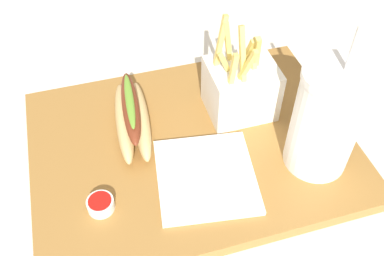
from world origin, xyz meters
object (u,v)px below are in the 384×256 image
object	(u,v)px
soda_cup	(326,120)
ketchup_cup_1	(101,204)
hot_dog_1	(132,117)
fries_basket	(241,87)
ketchup_cup_2	(231,63)
napkin_stack	(206,176)

from	to	relation	value
soda_cup	ketchup_cup_1	distance (m)	0.31
hot_dog_1	ketchup_cup_1	size ratio (longest dim) A/B	4.72
soda_cup	hot_dog_1	distance (m)	0.27
soda_cup	hot_dog_1	bearing A→B (deg)	150.97
soda_cup	fries_basket	distance (m)	0.15
ketchup_cup_1	ketchup_cup_2	distance (m)	0.34
soda_cup	hot_dog_1	world-z (taller)	soda_cup
soda_cup	fries_basket	size ratio (longest dim) A/B	1.42
napkin_stack	hot_dog_1	bearing A→B (deg)	123.21
ketchup_cup_2	napkin_stack	bearing A→B (deg)	-118.04
fries_basket	ketchup_cup_1	distance (m)	0.27
soda_cup	napkin_stack	world-z (taller)	soda_cup
hot_dog_1	ketchup_cup_2	size ratio (longest dim) A/B	4.74
soda_cup	ketchup_cup_1	size ratio (longest dim) A/B	6.45
soda_cup	fries_basket	world-z (taller)	soda_cup
hot_dog_1	napkin_stack	distance (m)	0.14
hot_dog_1	ketchup_cup_2	xyz separation A→B (m)	(0.19, 0.09, -0.01)
soda_cup	ketchup_cup_2	size ratio (longest dim) A/B	6.47
ketchup_cup_1	napkin_stack	distance (m)	0.14
hot_dog_1	ketchup_cup_2	bearing A→B (deg)	25.89
ketchup_cup_2	napkin_stack	xyz separation A→B (m)	(-0.11, -0.21, -0.01)
soda_cup	ketchup_cup_2	world-z (taller)	soda_cup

